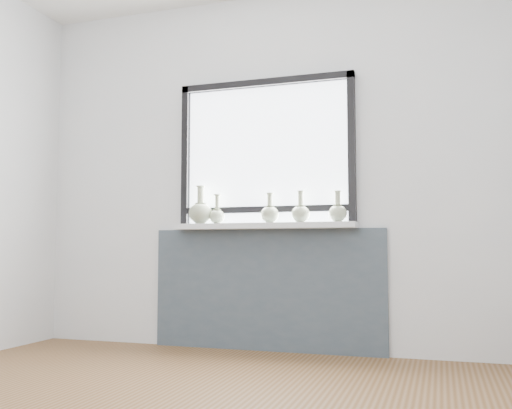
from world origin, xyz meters
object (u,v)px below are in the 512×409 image
(windowsill, at_px, (263,226))
(vase_c, at_px, (270,213))
(vase_a, at_px, (200,212))
(vase_b, at_px, (217,215))
(vase_d, at_px, (301,212))
(vase_e, at_px, (338,212))

(windowsill, xyz_separation_m, vase_c, (0.05, -0.00, 0.09))
(vase_a, bearing_deg, vase_b, 7.61)
(windowsill, height_order, vase_d, vase_d)
(vase_c, height_order, vase_e, same)
(vase_b, relative_size, vase_d, 0.97)
(windowsill, distance_m, vase_a, 0.49)
(windowsill, distance_m, vase_b, 0.36)
(vase_a, relative_size, vase_c, 1.31)
(vase_d, bearing_deg, vase_a, -179.02)
(vase_c, bearing_deg, vase_a, -178.65)
(vase_a, xyz_separation_m, vase_d, (0.75, 0.01, -0.02))
(windowsill, relative_size, vase_d, 5.97)
(vase_c, bearing_deg, vase_e, 0.72)
(vase_b, bearing_deg, windowsill, -0.15)
(windowsill, relative_size, vase_e, 6.17)
(vase_e, bearing_deg, vase_c, -179.28)
(vase_a, height_order, vase_e, vase_a)
(vase_b, height_order, vase_d, vase_d)
(windowsill, relative_size, vase_b, 6.15)
(vase_c, bearing_deg, vase_d, 0.10)
(vase_b, distance_m, vase_c, 0.40)
(vase_c, relative_size, vase_e, 1.00)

